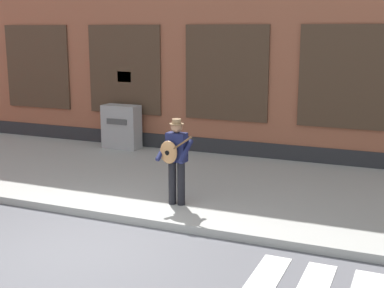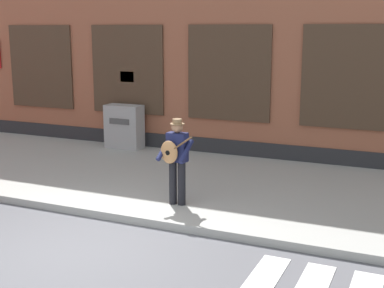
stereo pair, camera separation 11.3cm
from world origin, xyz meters
name	(u,v)px [view 2 (the right image)]	position (x,y,z in m)	size (l,w,h in m)	color
ground_plane	(85,249)	(0.00, 0.00, 0.00)	(160.00, 160.00, 0.00)	#56565B
sidewalk	(187,182)	(0.00, 3.99, 0.07)	(28.00, 5.39, 0.15)	#9E9E99
building_backdrop	(253,9)	(0.00, 8.67, 4.05)	(28.00, 4.06, 8.12)	#99563D
busker	(176,157)	(0.56, 2.25, 1.10)	(0.71, 0.53, 1.68)	black
utility_box	(124,127)	(-2.98, 6.23, 0.77)	(1.06, 0.52, 1.24)	#9E9E9E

